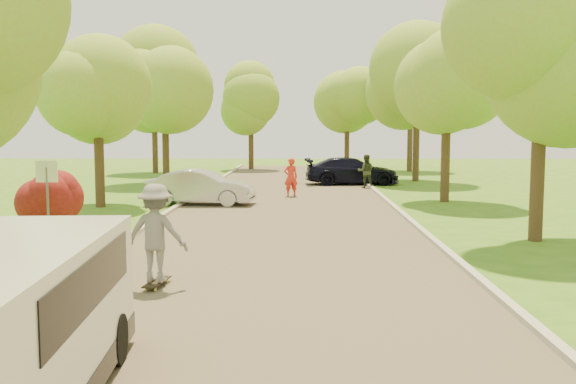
# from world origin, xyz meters

# --- Properties ---
(ground) EXTENTS (100.00, 100.00, 0.00)m
(ground) POSITION_xyz_m (0.00, 0.00, 0.00)
(ground) COLOR #376618
(ground) RESTS_ON ground
(road) EXTENTS (8.00, 60.00, 0.01)m
(road) POSITION_xyz_m (0.00, 8.00, 0.01)
(road) COLOR #4C4438
(road) RESTS_ON ground
(curb_left) EXTENTS (0.18, 60.00, 0.12)m
(curb_left) POSITION_xyz_m (-4.05, 8.00, 0.06)
(curb_left) COLOR #B2AD9E
(curb_left) RESTS_ON ground
(curb_right) EXTENTS (0.18, 60.00, 0.12)m
(curb_right) POSITION_xyz_m (4.05, 8.00, 0.06)
(curb_right) COLOR #B2AD9E
(curb_right) RESTS_ON ground
(street_sign) EXTENTS (0.55, 0.06, 2.17)m
(street_sign) POSITION_xyz_m (-5.80, 4.00, 1.56)
(street_sign) COLOR #59595E
(street_sign) RESTS_ON ground
(red_shrub) EXTENTS (1.70, 1.70, 1.95)m
(red_shrub) POSITION_xyz_m (-6.30, 5.50, 1.10)
(red_shrub) COLOR #382619
(red_shrub) RESTS_ON ground
(tree_l_midb) EXTENTS (4.30, 4.20, 6.62)m
(tree_l_midb) POSITION_xyz_m (-6.81, 12.00, 4.59)
(tree_l_midb) COLOR #382619
(tree_l_midb) RESTS_ON ground
(tree_l_far) EXTENTS (4.92, 4.80, 7.79)m
(tree_l_far) POSITION_xyz_m (-6.39, 22.00, 5.47)
(tree_l_far) COLOR #382619
(tree_l_far) RESTS_ON ground
(tree_r_mida) EXTENTS (5.13, 5.00, 7.95)m
(tree_r_mida) POSITION_xyz_m (7.02, 5.00, 5.54)
(tree_r_mida) COLOR #382619
(tree_r_mida) RESTS_ON ground
(tree_r_midb) EXTENTS (4.51, 4.40, 7.01)m
(tree_r_midb) POSITION_xyz_m (6.60, 14.00, 4.88)
(tree_r_midb) COLOR #382619
(tree_r_midb) RESTS_ON ground
(tree_r_far) EXTENTS (5.33, 5.20, 8.34)m
(tree_r_far) POSITION_xyz_m (7.23, 24.00, 5.83)
(tree_r_far) COLOR #382619
(tree_r_far) RESTS_ON ground
(tree_bg_a) EXTENTS (5.12, 5.00, 7.72)m
(tree_bg_a) POSITION_xyz_m (-8.78, 30.00, 5.31)
(tree_bg_a) COLOR #382619
(tree_bg_a) RESTS_ON ground
(tree_bg_b) EXTENTS (5.12, 5.00, 7.95)m
(tree_bg_b) POSITION_xyz_m (8.22, 32.00, 5.54)
(tree_bg_b) COLOR #382619
(tree_bg_b) RESTS_ON ground
(tree_bg_c) EXTENTS (4.92, 4.80, 7.33)m
(tree_bg_c) POSITION_xyz_m (-2.79, 34.00, 5.02)
(tree_bg_c) COLOR #382619
(tree_bg_c) RESTS_ON ground
(tree_bg_d) EXTENTS (5.12, 5.00, 7.72)m
(tree_bg_d) POSITION_xyz_m (4.22, 36.00, 5.31)
(tree_bg_d) COLOR #382619
(tree_bg_d) RESTS_ON ground
(silver_sedan) EXTENTS (4.26, 1.80, 1.37)m
(silver_sedan) POSITION_xyz_m (-3.30, 12.74, 0.68)
(silver_sedan) COLOR #B2B1B6
(silver_sedan) RESTS_ON ground
(dark_sedan) EXTENTS (5.03, 2.32, 1.42)m
(dark_sedan) POSITION_xyz_m (3.26, 21.79, 0.71)
(dark_sedan) COLOR black
(dark_sedan) RESTS_ON ground
(longboard) EXTENTS (0.37, 0.97, 0.11)m
(longboard) POSITION_xyz_m (-2.12, -0.17, 0.10)
(longboard) COLOR black
(longboard) RESTS_ON ground
(skateboarder) EXTENTS (1.26, 0.82, 1.84)m
(skateboarder) POSITION_xyz_m (-2.12, -0.17, 1.04)
(skateboarder) COLOR slate
(skateboarder) RESTS_ON longboard
(person_striped) EXTENTS (0.70, 0.56, 1.68)m
(person_striped) POSITION_xyz_m (0.14, 15.80, 0.84)
(person_striped) COLOR red
(person_striped) RESTS_ON ground
(person_olive) EXTENTS (0.81, 0.64, 1.66)m
(person_olive) POSITION_xyz_m (3.80, 19.89, 0.83)
(person_olive) COLOR #2A321E
(person_olive) RESTS_ON ground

